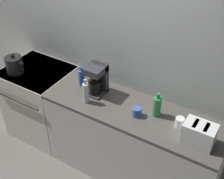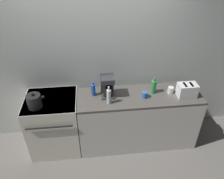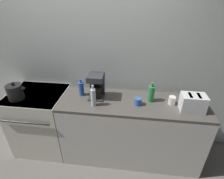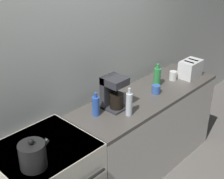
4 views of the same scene
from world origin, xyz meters
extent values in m
cube|color=silver|center=(0.00, 0.72, 1.30)|extent=(8.00, 0.05, 2.60)
cube|color=black|center=(-0.65, 0.33, 0.92)|extent=(0.73, 0.65, 0.02)
cylinder|color=black|center=(-0.82, 0.19, 0.92)|extent=(0.21, 0.21, 0.01)
cylinder|color=black|center=(-0.48, 0.19, 0.92)|extent=(0.21, 0.21, 0.01)
cylinder|color=black|center=(-0.82, 0.47, 0.92)|extent=(0.21, 0.21, 0.01)
cylinder|color=black|center=(-0.48, 0.47, 0.92)|extent=(0.21, 0.21, 0.01)
cube|color=silver|center=(0.65, 0.30, 0.45)|extent=(1.83, 0.59, 0.89)
cube|color=#514C47|center=(0.65, 0.30, 0.91)|extent=(1.83, 0.59, 0.04)
cylinder|color=black|center=(-0.82, 0.19, 1.02)|extent=(0.19, 0.19, 0.19)
sphere|color=black|center=(-0.82, 0.19, 1.14)|extent=(0.04, 0.04, 0.04)
cylinder|color=black|center=(-0.73, 0.19, 1.06)|extent=(0.11, 0.04, 0.09)
cube|color=white|center=(1.32, 0.21, 1.03)|extent=(0.27, 0.18, 0.20)
cube|color=black|center=(1.27, 0.21, 1.12)|extent=(0.03, 0.12, 0.01)
cube|color=black|center=(1.37, 0.21, 1.12)|extent=(0.03, 0.12, 0.01)
cube|color=#333338|center=(0.18, 0.34, 0.94)|extent=(0.19, 0.21, 0.02)
cube|color=#333338|center=(0.18, 0.41, 1.09)|extent=(0.19, 0.06, 0.32)
cube|color=#333338|center=(0.18, 0.34, 1.21)|extent=(0.19, 0.21, 0.07)
cylinder|color=black|center=(0.18, 0.31, 1.02)|extent=(0.13, 0.13, 0.14)
cylinder|color=silver|center=(0.18, 0.16, 1.03)|extent=(0.06, 0.06, 0.22)
cylinder|color=silver|center=(0.18, 0.16, 1.17)|extent=(0.02, 0.02, 0.05)
cylinder|color=#338C47|center=(0.87, 0.35, 1.03)|extent=(0.08, 0.08, 0.20)
cylinder|color=#338C47|center=(0.87, 0.35, 1.15)|extent=(0.03, 0.03, 0.05)
cylinder|color=#2D56B7|center=(-0.02, 0.38, 1.02)|extent=(0.07, 0.07, 0.18)
cylinder|color=#2D56B7|center=(-0.02, 0.38, 1.13)|extent=(0.03, 0.03, 0.05)
cylinder|color=white|center=(1.11, 0.30, 0.98)|extent=(0.08, 0.08, 0.10)
cylinder|color=#3860B2|center=(0.71, 0.24, 0.97)|extent=(0.09, 0.09, 0.09)
camera|label=1|loc=(1.68, -1.78, 2.89)|focal=50.00mm
camera|label=2|loc=(-0.04, -2.25, 2.80)|focal=35.00mm
camera|label=3|loc=(0.62, -1.53, 2.13)|focal=28.00mm
camera|label=4|loc=(-1.71, -1.41, 2.40)|focal=50.00mm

